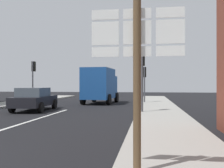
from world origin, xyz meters
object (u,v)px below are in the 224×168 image
(sedan_far, at_px, (34,99))
(traffic_light_far_right, at_px, (144,76))
(traffic_light_far_left, at_px, (33,72))
(delivery_truck, at_px, (100,85))
(route_sign_post, at_px, (137,67))
(traffic_light_near_right, at_px, (142,67))

(sedan_far, height_order, traffic_light_far_right, traffic_light_far_right)
(traffic_light_far_left, bearing_deg, delivery_truck, 1.63)
(route_sign_post, xyz_separation_m, traffic_light_far_right, (-0.17, 18.04, 0.37))
(route_sign_post, distance_m, traffic_light_far_left, 20.14)
(sedan_far, distance_m, delivery_truck, 7.32)
(delivery_truck, relative_size, traffic_light_far_left, 1.36)
(route_sign_post, distance_m, traffic_light_near_right, 10.21)
(sedan_far, relative_size, traffic_light_near_right, 1.18)
(traffic_light_far_right, bearing_deg, traffic_light_far_left, -176.20)
(delivery_truck, height_order, traffic_light_far_right, traffic_light_far_right)
(traffic_light_near_right, relative_size, traffic_light_far_right, 1.14)
(sedan_far, distance_m, traffic_light_near_right, 7.19)
(traffic_light_near_right, distance_m, traffic_light_far_right, 7.86)
(sedan_far, xyz_separation_m, delivery_truck, (3.02, 6.60, 0.89))
(delivery_truck, relative_size, traffic_light_near_right, 1.40)
(delivery_truck, xyz_separation_m, traffic_light_far_left, (-6.13, -0.17, 1.13))
(traffic_light_near_right, relative_size, traffic_light_far_left, 0.97)
(sedan_far, relative_size, traffic_light_far_right, 1.35)
(traffic_light_near_right, height_order, traffic_light_far_left, traffic_light_far_left)
(sedan_far, distance_m, traffic_light_far_right, 10.01)
(delivery_truck, xyz_separation_m, route_sign_post, (4.03, -17.55, 0.35))
(sedan_far, height_order, delivery_truck, delivery_truck)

